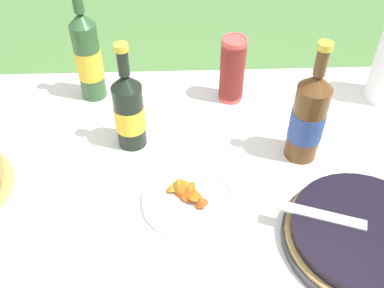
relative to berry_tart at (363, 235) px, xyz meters
The scene contains 9 objects.
garden_table 0.36m from the berry_tart, 157.96° to the left, with size 1.70×1.09×0.75m.
tablecloth 0.35m from the berry_tart, 157.96° to the left, with size 1.71×1.10×0.10m.
berry_tart is the anchor object (origin of this frame).
serving_knife 0.05m from the berry_tart, 19.81° to the right, with size 0.36×0.15×0.01m.
cup_stack 0.58m from the berry_tart, 113.11° to the left, with size 0.07×0.07×0.20m.
cider_bottle_green 0.86m from the berry_tart, 138.79° to the left, with size 0.08×0.08×0.35m.
cider_bottle_amber 0.30m from the berry_tart, 103.72° to the left, with size 0.09×0.09×0.33m.
juice_bottle_red 0.62m from the berry_tart, 146.22° to the left, with size 0.08×0.08×0.30m.
snack_plate_left 0.39m from the berry_tart, 160.57° to the left, with size 0.22×0.22×0.06m.
Camera 1 is at (-0.06, -0.64, 1.55)m, focal length 40.00 mm.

